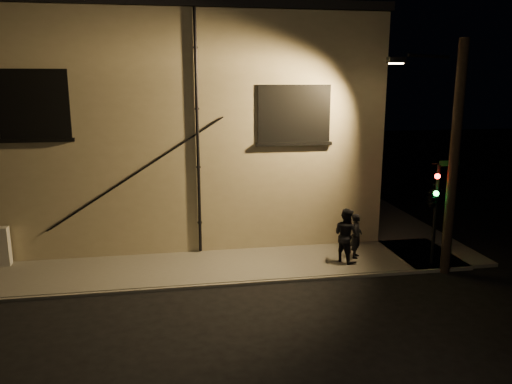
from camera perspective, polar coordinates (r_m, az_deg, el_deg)
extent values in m
plane|color=black|center=(15.71, 1.03, -10.36)|extent=(90.00, 90.00, 0.00)
cube|color=#58564F|center=(16.83, -10.16, -8.74)|extent=(20.00, 3.00, 0.12)
cube|color=#58564F|center=(24.80, 12.37, -1.87)|extent=(3.00, 16.00, 0.12)
cube|color=tan|center=(23.28, -10.54, 7.75)|extent=(16.00, 12.00, 8.50)
cube|color=black|center=(23.34, -10.99, 18.57)|extent=(16.20, 12.20, 0.30)
cube|color=black|center=(17.72, -24.06, 9.17)|extent=(2.20, 0.10, 2.20)
cube|color=black|center=(17.73, -24.05, 9.17)|extent=(1.98, 0.05, 1.98)
cube|color=black|center=(17.76, 4.39, 8.92)|extent=(2.60, 0.10, 2.00)
cube|color=black|center=(17.77, 4.38, 8.92)|extent=(2.38, 0.05, 1.78)
cylinder|color=black|center=(17.24, -6.69, 6.46)|extent=(0.11, 0.11, 8.30)
cylinder|color=black|center=(17.48, -13.81, 1.92)|extent=(5.96, 0.04, 3.75)
cylinder|color=black|center=(17.46, -13.42, 2.13)|extent=(5.96, 0.04, 3.75)
imported|color=black|center=(17.63, 11.40, -4.92)|extent=(0.59, 0.67, 1.56)
imported|color=black|center=(17.13, 10.24, -4.86)|extent=(1.05, 1.13, 1.86)
cylinder|color=black|center=(17.48, 19.79, -2.52)|extent=(0.12, 0.12, 3.35)
imported|color=black|center=(17.10, 19.52, -0.36)|extent=(0.87, 2.06, 0.81)
sphere|color=#FF140C|center=(16.83, 20.03, 1.70)|extent=(0.17, 0.17, 0.17)
sphere|color=#14FF3F|center=(16.94, 19.89, -0.16)|extent=(0.17, 0.17, 0.17)
cube|color=#0C4C1E|center=(17.31, 21.22, 3.08)|extent=(0.70, 0.03, 0.18)
cylinder|color=black|center=(16.74, 21.68, 3.33)|extent=(0.31, 0.31, 7.38)
cylinder|color=black|center=(16.66, 19.15, 14.47)|extent=(1.87, 1.02, 0.10)
cube|color=black|center=(16.78, 15.73, 14.32)|extent=(0.55, 0.28, 0.18)
cube|color=#FFC672|center=(16.78, 15.71, 13.98)|extent=(0.42, 0.20, 0.04)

